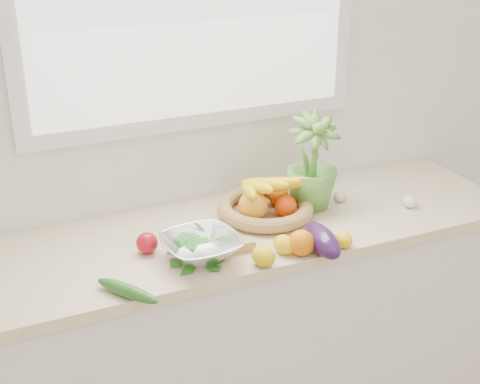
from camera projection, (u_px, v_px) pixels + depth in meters
name	position (u px, v px, depth m)	size (l,w,h in m)	color
back_wall	(192.00, 88.00, 2.47)	(4.50, 0.02, 2.70)	white
counter_cabinet	(226.00, 337.00, 2.60)	(2.20, 0.58, 0.86)	silver
countertop	(225.00, 235.00, 2.41)	(2.24, 0.62, 0.04)	beige
orange_loose	(301.00, 243.00, 2.22)	(0.09, 0.09, 0.09)	orange
lemon_a	(284.00, 245.00, 2.24)	(0.07, 0.08, 0.07)	#E5B80C
lemon_b	(344.00, 240.00, 2.28)	(0.06, 0.07, 0.06)	yellow
lemon_c	(263.00, 256.00, 2.16)	(0.07, 0.09, 0.07)	#D5B80B
apple	(147.00, 243.00, 2.24)	(0.07, 0.07, 0.07)	#AA0D1A
ginger	(239.00, 246.00, 2.26)	(0.11, 0.04, 0.03)	tan
garlic_a	(410.00, 202.00, 2.57)	(0.05, 0.05, 0.05)	silver
garlic_b	(340.00, 196.00, 2.62)	(0.05, 0.05, 0.04)	beige
garlic_c	(280.00, 225.00, 2.39)	(0.05, 0.05, 0.04)	white
eggplant	(322.00, 240.00, 2.24)	(0.09, 0.23, 0.09)	#2A103B
cucumber	(127.00, 291.00, 2.00)	(0.04, 0.23, 0.04)	#1D5117
radish	(133.00, 291.00, 2.01)	(0.03, 0.03, 0.03)	red
potted_herb	(312.00, 161.00, 2.51)	(0.20, 0.20, 0.36)	#559335
fruit_basket	(265.00, 203.00, 2.49)	(0.47, 0.47, 0.19)	#AC724C
colander_with_spinach	(201.00, 243.00, 2.18)	(0.27, 0.27, 0.13)	white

